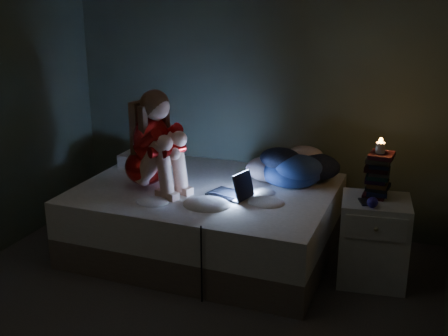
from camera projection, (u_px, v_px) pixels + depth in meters
The scene contains 12 objects.
floor at pixel (165, 320), 3.90m from camera, with size 3.60×3.80×0.02m, color #363431.
wall_back at pixel (254, 87), 5.19m from camera, with size 3.60×0.02×2.60m, color #3E4737.
bed at pixel (207, 219), 4.84m from camera, with size 2.09×1.57×0.58m, color beige, non-canonical shape.
pillow at pixel (146, 160), 5.28m from camera, with size 0.43×0.31×0.12m, color white.
woman at pixel (145, 138), 4.63m from camera, with size 0.52×0.34×0.85m, color #8F0802, non-canonical shape.
laptop at pixel (229, 182), 4.52m from camera, with size 0.33×0.23×0.23m, color black, non-canonical shape.
clothes_pile at pixel (291, 165), 4.78m from camera, with size 0.57×0.46×0.34m, color navy, non-canonical shape.
nightstand at pixel (373, 241), 4.31m from camera, with size 0.50×0.45×0.67m, color silver.
book_stack at pixel (378, 176), 4.23m from camera, with size 0.19×0.25×0.32m, color black, non-canonical shape.
candle at pixel (380, 151), 4.17m from camera, with size 0.07×0.07×0.08m, color beige.
phone at pixel (363, 201), 4.17m from camera, with size 0.07×0.14×0.01m, color black.
blue_orb at pixel (369, 202), 4.06m from camera, with size 0.08×0.08×0.08m, color navy.
Camera 1 is at (1.60, -3.01, 2.20)m, focal length 45.26 mm.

